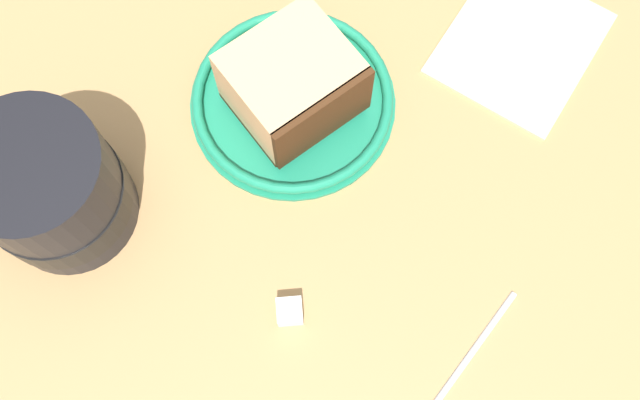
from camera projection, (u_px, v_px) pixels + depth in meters
ground_plane at (249, 197)px, 58.03cm from camera, size 115.83×115.83×3.05cm
small_plate at (293, 100)px, 58.09cm from camera, size 16.21×16.21×1.50cm
cake_slice at (293, 85)px, 55.06cm from camera, size 8.94×8.40×6.31cm
tea_mug at (50, 190)px, 51.42cm from camera, size 12.59×10.14×10.27cm
folded_napkin at (520, 43)px, 60.16cm from camera, size 16.36×15.31×0.60cm
sugar_cube at (290, 311)px, 52.83cm from camera, size 2.48×2.48×1.81cm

